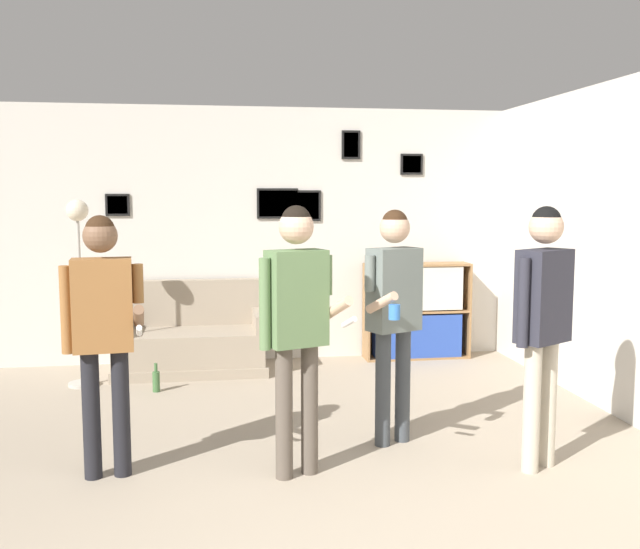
# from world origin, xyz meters

# --- Properties ---
(wall_back) EXTENTS (7.46, 0.08, 2.70)m
(wall_back) POSITION_xyz_m (0.00, 4.77, 1.35)
(wall_back) COLOR beige
(wall_back) RESTS_ON ground_plane
(wall_right) EXTENTS (0.06, 7.14, 2.70)m
(wall_right) POSITION_xyz_m (2.56, 2.37, 1.35)
(wall_right) COLOR beige
(wall_right) RESTS_ON ground_plane
(couch) EXTENTS (1.51, 0.80, 0.90)m
(couch) POSITION_xyz_m (-0.90, 4.35, 0.30)
(couch) COLOR gray
(couch) RESTS_ON ground_plane
(bookshelf) EXTENTS (1.15, 0.30, 1.04)m
(bookshelf) POSITION_xyz_m (1.53, 4.55, 0.52)
(bookshelf) COLOR olive
(bookshelf) RESTS_ON ground_plane
(floor_lamp) EXTENTS (0.28, 0.28, 1.74)m
(floor_lamp) POSITION_xyz_m (-1.88, 3.91, 1.21)
(floor_lamp) COLOR #ADA89E
(floor_lamp) RESTS_ON ground_plane
(person_player_foreground_left) EXTENTS (0.52, 0.44, 1.66)m
(person_player_foreground_left) POSITION_xyz_m (-1.34, 1.64, 1.02)
(person_player_foreground_left) COLOR black
(person_player_foreground_left) RESTS_ON ground_plane
(person_player_foreground_center) EXTENTS (0.57, 0.42, 1.72)m
(person_player_foreground_center) POSITION_xyz_m (-0.15, 1.48, 1.06)
(person_player_foreground_center) COLOR brown
(person_player_foreground_center) RESTS_ON ground_plane
(person_watcher_holding_cup) EXTENTS (0.46, 0.54, 1.68)m
(person_watcher_holding_cup) POSITION_xyz_m (0.60, 1.96, 1.03)
(person_watcher_holding_cup) COLOR #3D4247
(person_watcher_holding_cup) RESTS_ON ground_plane
(person_spectator_near_bookshelf) EXTENTS (0.44, 0.35, 1.71)m
(person_spectator_near_bookshelf) POSITION_xyz_m (1.42, 1.36, 1.06)
(person_spectator_near_bookshelf) COLOR #B7AD99
(person_spectator_near_bookshelf) RESTS_ON ground_plane
(bottle_on_floor) EXTENTS (0.07, 0.07, 0.26)m
(bottle_on_floor) POSITION_xyz_m (-1.19, 3.59, 0.10)
(bottle_on_floor) COLOR #3D6638
(bottle_on_floor) RESTS_ON ground_plane
(drinking_cup) EXTENTS (0.07, 0.07, 0.10)m
(drinking_cup) POSITION_xyz_m (1.27, 4.55, 1.09)
(drinking_cup) COLOR white
(drinking_cup) RESTS_ON bookshelf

